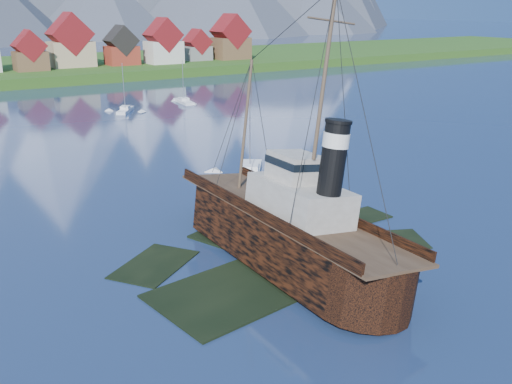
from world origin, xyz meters
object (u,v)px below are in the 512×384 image
tugboat_wreck (272,225)px  sailboat_f (250,172)px  sailboat_d (125,111)px  sailboat_e (184,102)px

tugboat_wreck → sailboat_f: 27.37m
tugboat_wreck → sailboat_f: size_ratio=2.64×
sailboat_d → sailboat_e: bearing=48.2°
sailboat_d → sailboat_f: sailboat_f is taller
sailboat_e → sailboat_f: (-18.89, -59.78, 0.03)m
sailboat_d → sailboat_e: sailboat_d is taller
sailboat_d → sailboat_f: bearing=-58.4°
tugboat_wreck → sailboat_d: bearing=79.5°
tugboat_wreck → sailboat_f: (12.75, 24.04, -2.91)m
sailboat_e → sailboat_f: sailboat_f is taller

